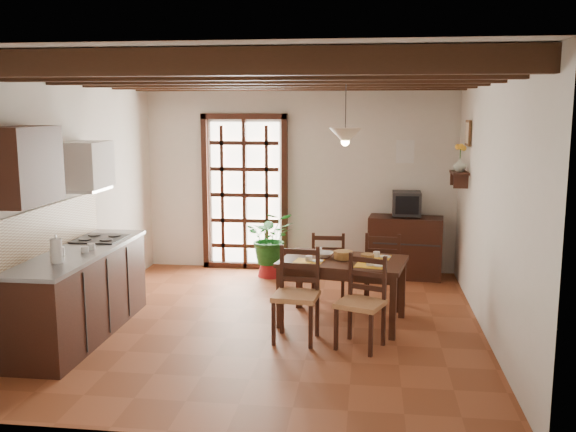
% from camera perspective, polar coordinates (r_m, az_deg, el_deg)
% --- Properties ---
extents(ground_plane, '(5.00, 5.00, 0.00)m').
position_cam_1_polar(ground_plane, '(7.19, -1.21, -9.60)').
color(ground_plane, brown).
extents(room_shell, '(4.52, 5.02, 2.81)m').
position_cam_1_polar(room_shell, '(6.81, -1.27, 4.99)').
color(room_shell, silver).
rests_on(room_shell, ground_plane).
extents(ceiling_beams, '(4.50, 4.34, 0.20)m').
position_cam_1_polar(ceiling_beams, '(6.79, -1.29, 12.36)').
color(ceiling_beams, black).
rests_on(ceiling_beams, room_shell).
extents(french_door, '(1.26, 0.11, 2.32)m').
position_cam_1_polar(french_door, '(9.41, -3.86, 2.34)').
color(french_door, white).
rests_on(french_door, ground_plane).
extents(kitchen_counter, '(0.64, 2.25, 1.38)m').
position_cam_1_polar(kitchen_counter, '(7.05, -18.00, -6.43)').
color(kitchen_counter, black).
rests_on(kitchen_counter, ground_plane).
extents(upper_cabinet, '(0.35, 0.80, 0.70)m').
position_cam_1_polar(upper_cabinet, '(6.25, -22.38, 4.17)').
color(upper_cabinet, black).
rests_on(upper_cabinet, room_shell).
extents(range_hood, '(0.38, 0.60, 0.54)m').
position_cam_1_polar(range_hood, '(7.36, -17.36, 4.26)').
color(range_hood, white).
rests_on(range_hood, room_shell).
extents(counter_items, '(0.50, 1.43, 0.25)m').
position_cam_1_polar(counter_items, '(7.02, -17.89, -2.41)').
color(counter_items, black).
rests_on(counter_items, kitchen_counter).
extents(dining_table, '(1.46, 1.07, 0.72)m').
position_cam_1_polar(dining_table, '(7.09, 4.91, -4.58)').
color(dining_table, '#371C12').
rests_on(dining_table, ground_plane).
extents(chair_near_left, '(0.48, 0.46, 0.96)m').
position_cam_1_polar(chair_near_left, '(6.63, 0.74, -8.53)').
color(chair_near_left, '#BB7F4F').
rests_on(chair_near_left, ground_plane).
extents(chair_near_right, '(0.54, 0.53, 0.92)m').
position_cam_1_polar(chair_near_right, '(6.48, 6.48, -9.13)').
color(chair_near_right, '#BB7F4F').
rests_on(chair_near_right, ground_plane).
extents(chair_far_left, '(0.43, 0.41, 0.90)m').
position_cam_1_polar(chair_far_left, '(7.89, 3.60, -5.71)').
color(chair_far_left, '#BB7F4F').
rests_on(chair_far_left, ground_plane).
extents(chair_far_right, '(0.46, 0.44, 0.93)m').
position_cam_1_polar(chair_far_right, '(7.76, 8.39, -5.97)').
color(chair_far_right, '#BB7F4F').
rests_on(chair_far_right, ground_plane).
extents(table_setting, '(0.97, 0.65, 0.09)m').
position_cam_1_polar(table_setting, '(7.07, 4.92, -3.86)').
color(table_setting, yellow).
rests_on(table_setting, dining_table).
extents(table_bowl, '(0.25, 0.25, 0.05)m').
position_cam_1_polar(table_bowl, '(7.16, 3.15, -3.44)').
color(table_bowl, white).
rests_on(table_bowl, dining_table).
extents(sideboard, '(1.06, 0.56, 0.86)m').
position_cam_1_polar(sideboard, '(9.16, 10.37, -2.73)').
color(sideboard, black).
rests_on(sideboard, ground_plane).
extents(crt_tv, '(0.39, 0.36, 0.33)m').
position_cam_1_polar(crt_tv, '(9.04, 10.49, 1.11)').
color(crt_tv, black).
rests_on(crt_tv, sideboard).
extents(fuse_box, '(0.25, 0.03, 0.32)m').
position_cam_1_polar(fuse_box, '(9.22, 10.37, 5.64)').
color(fuse_box, white).
rests_on(fuse_box, room_shell).
extents(plant_pot, '(0.39, 0.39, 0.24)m').
position_cam_1_polar(plant_pot, '(9.13, -1.51, -4.68)').
color(plant_pot, maroon).
rests_on(plant_pot, ground_plane).
extents(potted_plant, '(2.02, 1.82, 1.96)m').
position_cam_1_polar(potted_plant, '(9.03, -1.52, -1.85)').
color(potted_plant, '#144C19').
rests_on(potted_plant, ground_plane).
extents(wall_shelf, '(0.20, 0.42, 0.20)m').
position_cam_1_polar(wall_shelf, '(8.43, 14.98, 3.48)').
color(wall_shelf, black).
rests_on(wall_shelf, room_shell).
extents(shelf_vase, '(0.15, 0.15, 0.15)m').
position_cam_1_polar(shelf_vase, '(8.42, 15.02, 4.42)').
color(shelf_vase, '#B2BFB2').
rests_on(shelf_vase, wall_shelf).
extents(shelf_flowers, '(0.14, 0.14, 0.36)m').
position_cam_1_polar(shelf_flowers, '(8.40, 15.09, 5.83)').
color(shelf_flowers, yellow).
rests_on(shelf_flowers, shelf_vase).
extents(framed_picture, '(0.03, 0.32, 0.32)m').
position_cam_1_polar(framed_picture, '(8.41, 15.71, 7.12)').
color(framed_picture, brown).
rests_on(framed_picture, room_shell).
extents(pendant_lamp, '(0.36, 0.36, 0.84)m').
position_cam_1_polar(pendant_lamp, '(6.98, 5.12, 7.23)').
color(pendant_lamp, black).
rests_on(pendant_lamp, room_shell).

